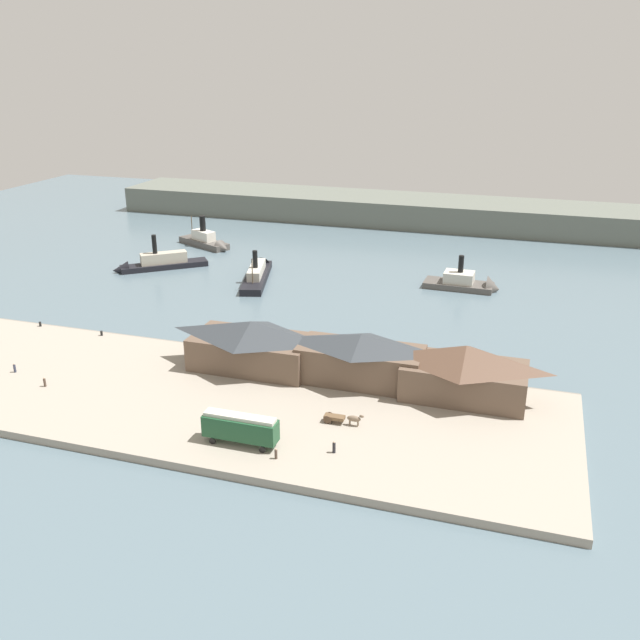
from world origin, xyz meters
The scene contains 19 objects.
ground_plane centered at (0.00, 0.00, 0.00)m, with size 320.00×320.00×0.00m, color slate.
quay_promenade centered at (0.00, -22.00, 0.60)m, with size 110.00×36.00×1.20m, color #9E9384.
seawall_edge centered at (0.00, -3.60, 0.50)m, with size 110.00×0.80×1.00m, color gray.
ferry_shed_east_terminal centered at (2.59, -9.87, 5.38)m, with size 20.30×10.50×8.23m.
ferry_shed_central_terminal centered at (21.18, -9.62, 5.29)m, with size 20.20×8.89×8.06m.
ferry_shed_west_terminal centered at (37.55, -10.07, 5.51)m, with size 18.91×10.35×8.48m.
street_tram centered at (10.66, -33.10, 3.73)m, with size 10.36×2.69×4.33m.
horse_cart centered at (22.18, -23.79, 2.13)m, with size 5.80×1.37×1.87m.
pedestrian_by_tram centered at (16.52, -35.17, 1.89)m, with size 0.38×0.38×1.52m.
pedestrian_walking_west centered at (-34.10, -23.67, 1.93)m, with size 0.40×0.40×1.60m.
pedestrian_at_waters_edge centered at (23.28, -31.49, 1.98)m, with size 0.42×0.42×1.71m.
pedestrian_walking_east centered at (-25.90, -26.60, 1.92)m, with size 0.39×0.39×1.58m.
mooring_post_east centered at (-29.86, -5.44, 1.65)m, with size 0.44×0.44×0.90m, color black.
mooring_post_west centered at (-43.94, -4.95, 1.65)m, with size 0.44×0.44×0.90m, color black.
ferry_approaching_east centered at (-44.76, 39.33, 1.44)m, with size 21.03×17.95×10.14m.
ferry_mid_harbor centered at (32.23, 46.98, 1.30)m, with size 17.20×6.73×9.95m.
ferry_approaching_west centered at (-17.34, 40.78, 1.33)m, with size 11.33×26.18×9.25m.
ferry_near_quay centered at (-41.65, 62.84, 1.61)m, with size 18.82×12.12×9.87m.
far_headland centered at (0.00, 110.00, 4.00)m, with size 180.00×24.00×8.00m, color #60665B.
Camera 1 is at (45.29, -106.96, 49.97)m, focal length 38.70 mm.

